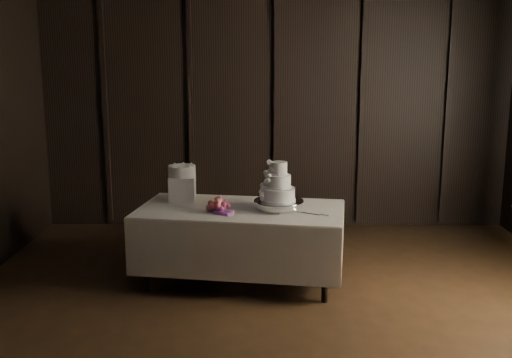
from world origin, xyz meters
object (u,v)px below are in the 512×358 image
(display_table, at_px, (241,242))
(cake_stand, at_px, (279,205))
(bouquet, at_px, (219,205))
(box_pedestal, at_px, (182,188))
(wedding_cake, at_px, (276,186))
(small_cake, at_px, (182,171))

(display_table, bearing_deg, cake_stand, 0.29)
(bouquet, bearing_deg, box_pedestal, 132.21)
(cake_stand, height_order, bouquet, bouquet)
(cake_stand, relative_size, bouquet, 1.29)
(wedding_cake, distance_m, bouquet, 0.58)
(box_pedestal, bearing_deg, small_cake, 0.00)
(cake_stand, bearing_deg, bouquet, -173.62)
(cake_stand, relative_size, box_pedestal, 1.86)
(bouquet, xyz_separation_m, box_pedestal, (-0.40, 0.44, 0.07))
(wedding_cake, relative_size, bouquet, 1.00)
(wedding_cake, xyz_separation_m, box_pedestal, (-0.95, 0.40, -0.11))
(cake_stand, height_order, box_pedestal, box_pedestal)
(bouquet, distance_m, small_cake, 0.65)
(display_table, bearing_deg, wedding_cake, -2.94)
(wedding_cake, distance_m, box_pedestal, 1.04)
(cake_stand, relative_size, wedding_cake, 1.28)
(small_cake, bearing_deg, wedding_cake, -22.59)
(display_table, height_order, wedding_cake, wedding_cake)
(cake_stand, bearing_deg, small_cake, 158.79)
(bouquet, height_order, small_cake, small_cake)
(display_table, bearing_deg, bouquet, -141.58)
(box_pedestal, bearing_deg, cake_stand, -21.21)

